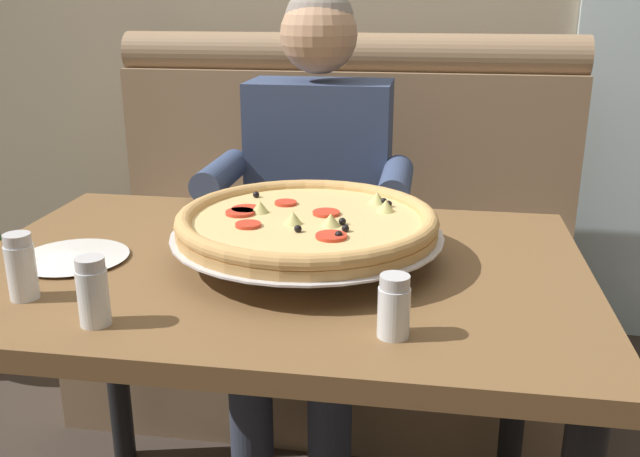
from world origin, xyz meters
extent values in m
cube|color=#937556|center=(0.00, 0.75, 0.23)|extent=(1.53, 0.60, 0.46)
cube|color=#937556|center=(0.00, 1.14, 0.69)|extent=(1.53, 0.18, 0.65)
cylinder|color=#937556|center=(0.00, 1.14, 1.06)|extent=(1.53, 0.14, 0.14)
cube|color=brown|center=(0.00, 0.00, 0.74)|extent=(1.19, 0.81, 0.04)
cylinder|color=black|center=(-0.52, 0.34, 0.36)|extent=(0.06, 0.06, 0.72)
cylinder|color=black|center=(0.52, 0.34, 0.36)|extent=(0.06, 0.06, 0.72)
cube|color=#2D3342|center=(-0.03, 0.50, 0.54)|extent=(0.34, 0.40, 0.15)
cylinder|color=#2D3342|center=(-0.13, 0.25, 0.23)|extent=(0.11, 0.11, 0.46)
cylinder|color=#2D3342|center=(0.07, 0.25, 0.23)|extent=(0.11, 0.11, 0.46)
cube|color=#38476B|center=(-0.03, 0.72, 0.74)|extent=(0.40, 0.22, 0.56)
cylinder|color=#38476B|center=(-0.26, 0.50, 0.80)|extent=(0.08, 0.28, 0.08)
cylinder|color=#38476B|center=(0.20, 0.50, 0.80)|extent=(0.08, 0.28, 0.08)
sphere|color=tan|center=(-0.03, 0.70, 1.15)|extent=(0.21, 0.21, 0.21)
sphere|color=gray|center=(-0.03, 0.71, 1.18)|extent=(0.19, 0.19, 0.19)
cylinder|color=silver|center=(0.06, -0.11, 0.78)|extent=(0.01, 0.01, 0.05)
cylinder|color=silver|center=(-0.06, 0.09, 0.78)|extent=(0.01, 0.01, 0.05)
cylinder|color=silver|center=(0.18, 0.09, 0.78)|extent=(0.01, 0.01, 0.05)
torus|color=silver|center=(0.06, 0.03, 0.80)|extent=(0.29, 0.29, 0.01)
cylinder|color=silver|center=(0.06, 0.03, 0.81)|extent=(0.52, 0.52, 0.00)
cylinder|color=tan|center=(0.06, 0.03, 0.82)|extent=(0.50, 0.50, 0.02)
torus|color=tan|center=(0.06, 0.03, 0.84)|extent=(0.50, 0.50, 0.03)
cylinder|color=#E5C17A|center=(0.06, 0.03, 0.83)|extent=(0.44, 0.44, 0.01)
cylinder|color=red|center=(-0.07, 0.03, 0.84)|extent=(0.06, 0.06, 0.01)
cylinder|color=red|center=(0.12, -0.08, 0.84)|extent=(0.06, 0.06, 0.01)
cylinder|color=red|center=(-0.04, -0.04, 0.84)|extent=(0.05, 0.05, 0.01)
cylinder|color=red|center=(0.09, 0.06, 0.84)|extent=(0.05, 0.05, 0.01)
cylinder|color=red|center=(0.00, 0.11, 0.84)|extent=(0.05, 0.05, 0.01)
cylinder|color=red|center=(-0.07, 0.06, 0.84)|extent=(0.06, 0.06, 0.01)
sphere|color=black|center=(0.20, 0.15, 0.85)|extent=(0.01, 0.01, 0.01)
sphere|color=black|center=(0.06, -0.06, 0.85)|extent=(0.01, 0.01, 0.01)
sphere|color=black|center=(0.13, 0.00, 0.85)|extent=(0.01, 0.01, 0.01)
sphere|color=black|center=(0.11, -0.01, 0.85)|extent=(0.01, 0.01, 0.01)
sphere|color=black|center=(-0.07, 0.15, 0.85)|extent=(0.01, 0.01, 0.01)
sphere|color=black|center=(0.21, 0.13, 0.85)|extent=(0.01, 0.01, 0.01)
sphere|color=black|center=(0.14, -0.08, 0.85)|extent=(0.01, 0.01, 0.01)
sphere|color=black|center=(0.14, -0.04, 0.85)|extent=(0.01, 0.01, 0.01)
cone|color=#CCC675|center=(0.21, 0.10, 0.85)|extent=(0.04, 0.04, 0.02)
cone|color=#CCC675|center=(0.11, -0.01, 0.85)|extent=(0.04, 0.04, 0.02)
cone|color=#CCC675|center=(-0.04, 0.05, 0.85)|extent=(0.04, 0.04, 0.02)
cone|color=#CCC675|center=(0.04, -0.01, 0.85)|extent=(0.04, 0.04, 0.02)
cone|color=#CCC675|center=(0.18, 0.15, 0.85)|extent=(0.04, 0.04, 0.02)
cylinder|color=white|center=(-0.38, -0.23, 0.80)|extent=(0.05, 0.05, 0.09)
cylinder|color=silver|center=(-0.38, -0.23, 0.79)|extent=(0.04, 0.04, 0.06)
cylinder|color=silver|center=(-0.38, -0.23, 0.86)|extent=(0.04, 0.04, 0.02)
cylinder|color=white|center=(-0.22, -0.31, 0.80)|extent=(0.05, 0.05, 0.09)
cylinder|color=#4C6633|center=(-0.22, -0.31, 0.78)|extent=(0.04, 0.04, 0.04)
cylinder|color=silver|center=(-0.22, -0.31, 0.86)|extent=(0.04, 0.04, 0.02)
cylinder|color=white|center=(0.24, -0.27, 0.80)|extent=(0.05, 0.05, 0.08)
cylinder|color=#A82D19|center=(0.24, -0.27, 0.78)|extent=(0.04, 0.04, 0.04)
cylinder|color=silver|center=(0.24, -0.27, 0.84)|extent=(0.05, 0.05, 0.02)
cylinder|color=white|center=(-0.39, -0.05, 0.76)|extent=(0.15, 0.15, 0.01)
cone|color=white|center=(-0.39, -0.05, 0.77)|extent=(0.21, 0.21, 0.01)
camera|label=1|loc=(0.29, -1.22, 1.24)|focal=39.11mm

